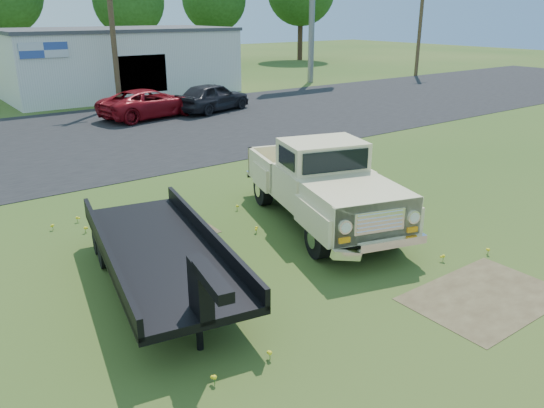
# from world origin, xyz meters

# --- Properties ---
(ground) EXTENTS (140.00, 140.00, 0.00)m
(ground) POSITION_xyz_m (0.00, 0.00, 0.00)
(ground) COLOR #2D4F19
(ground) RESTS_ON ground
(asphalt_lot) EXTENTS (90.00, 14.00, 0.02)m
(asphalt_lot) POSITION_xyz_m (0.00, 15.00, 0.00)
(asphalt_lot) COLOR black
(asphalt_lot) RESTS_ON ground
(dirt_patch_a) EXTENTS (3.00, 2.00, 0.01)m
(dirt_patch_a) POSITION_xyz_m (1.50, -3.00, 0.00)
(dirt_patch_a) COLOR brown
(dirt_patch_a) RESTS_ON ground
(dirt_patch_b) EXTENTS (2.20, 1.60, 0.01)m
(dirt_patch_b) POSITION_xyz_m (-2.00, 3.50, 0.00)
(dirt_patch_b) COLOR brown
(dirt_patch_b) RESTS_ON ground
(commercial_building) EXTENTS (14.20, 8.20, 4.15)m
(commercial_building) POSITION_xyz_m (6.00, 26.99, 2.10)
(commercial_building) COLOR silver
(commercial_building) RESTS_ON ground
(utility_pole_mid) EXTENTS (1.60, 0.30, 9.00)m
(utility_pole_mid) POSITION_xyz_m (4.00, 22.00, 4.60)
(utility_pole_mid) COLOR #432B1F
(utility_pole_mid) RESTS_ON ground
(utility_pole_east) EXTENTS (1.60, 0.30, 9.00)m
(utility_pole_east) POSITION_xyz_m (30.00, 22.00, 4.60)
(utility_pole_east) COLOR #432B1F
(utility_pole_east) RESTS_ON ground
(treeline_e) EXTENTS (6.08, 6.08, 9.04)m
(treeline_e) POSITION_xyz_m (12.00, 39.00, 5.98)
(treeline_e) COLOR #3D281B
(treeline_e) RESTS_ON ground
(vintage_pickup_truck) EXTENTS (3.91, 6.40, 2.17)m
(vintage_pickup_truck) POSITION_xyz_m (1.46, 1.72, 1.09)
(vintage_pickup_truck) COLOR beige
(vintage_pickup_truck) RESTS_ON ground
(flatbed_trailer) EXTENTS (3.20, 6.50, 1.70)m
(flatbed_trailer) POSITION_xyz_m (-3.26, 1.09, 0.85)
(flatbed_trailer) COLOR black
(flatbed_trailer) RESTS_ON ground
(red_pickup) EXTENTS (5.54, 3.33, 1.44)m
(red_pickup) POSITION_xyz_m (3.97, 17.75, 0.72)
(red_pickup) COLOR maroon
(red_pickup) RESTS_ON ground
(dark_sedan) EXTENTS (4.87, 3.07, 1.54)m
(dark_sedan) POSITION_xyz_m (7.46, 17.39, 0.77)
(dark_sedan) COLOR black
(dark_sedan) RESTS_ON ground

